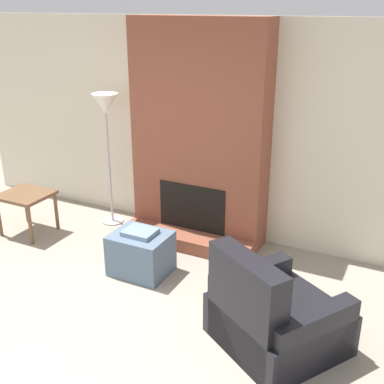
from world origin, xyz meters
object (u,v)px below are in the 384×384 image
(armchair, at_px, (271,318))
(side_table, at_px, (26,199))
(floor_lamp_left, at_px, (106,114))
(ottoman, at_px, (141,253))

(armchair, xyz_separation_m, side_table, (-3.41, 0.73, 0.18))
(armchair, distance_m, floor_lamp_left, 3.26)
(floor_lamp_left, bearing_deg, armchair, -28.97)
(side_table, bearing_deg, ottoman, -6.13)
(side_table, distance_m, floor_lamp_left, 1.46)
(armchair, relative_size, floor_lamp_left, 0.76)
(ottoman, bearing_deg, side_table, 173.87)
(side_table, bearing_deg, armchair, -12.11)
(ottoman, xyz_separation_m, armchair, (1.62, -0.54, 0.04))
(ottoman, relative_size, side_table, 1.01)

